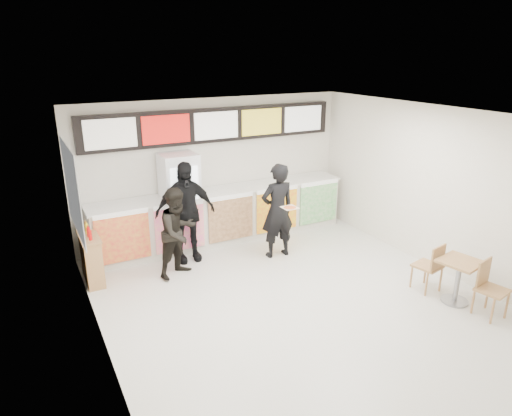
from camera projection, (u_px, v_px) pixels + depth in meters
floor at (303, 307)px, 7.33m from camera, size 7.00×7.00×0.00m
ceiling at (310, 119)px, 6.35m from camera, size 7.00×7.00×0.00m
wall_back at (215, 169)px, 9.77m from camera, size 6.00×0.00×6.00m
wall_left at (100, 260)px, 5.51m from camera, size 0.00×7.00×7.00m
wall_right at (446, 192)px, 8.17m from camera, size 0.00×7.00×7.00m
service_counter at (224, 215)px, 9.73m from camera, size 5.56×0.77×1.14m
menu_board at (215, 125)px, 9.38m from camera, size 5.50×0.14×0.70m
drinks_fridge at (181, 203)px, 9.19m from camera, size 0.70×0.67×2.00m
mirror_panel at (72, 189)px, 7.49m from camera, size 0.01×2.00×1.50m
customer_main at (277, 211)px, 8.87m from camera, size 0.71×0.48×1.89m
customer_left at (178, 232)px, 8.14m from camera, size 0.99×0.90×1.65m
customer_mid at (185, 212)px, 8.68m from camera, size 1.18×0.55×1.97m
pizza_slice at (290, 207)px, 8.43m from camera, size 0.36×0.36×0.02m
cafe_table at (459, 274)px, 7.31m from camera, size 0.71×1.55×0.88m
condiment_ledge at (92, 259)px, 7.99m from camera, size 0.32×0.79×1.05m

